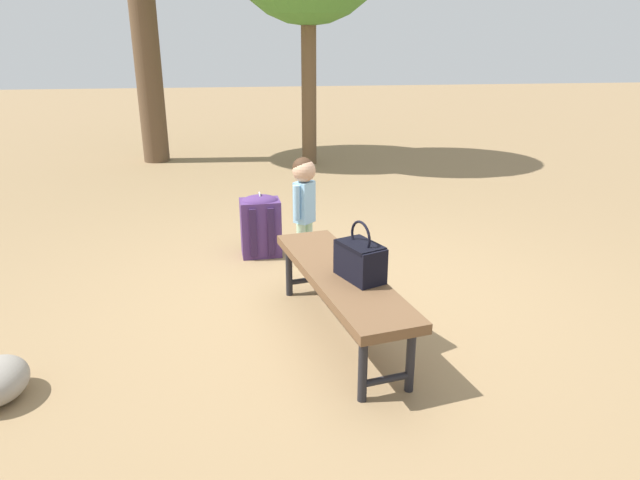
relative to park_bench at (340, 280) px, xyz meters
name	(u,v)px	position (x,y,z in m)	size (l,w,h in m)	color
ground_plane	(334,298)	(0.55, -0.06, -0.39)	(40.00, 40.00, 0.00)	#8C704C
park_bench	(340,280)	(0.00, 0.00, 0.00)	(1.65, 0.69, 0.45)	brown
handbag	(360,259)	(-0.12, -0.10, 0.18)	(0.36, 0.29, 0.37)	black
child_standing	(304,195)	(1.21, 0.09, 0.23)	(0.20, 0.20, 0.94)	#B2D8B2
backpack_large	(261,224)	(1.55, 0.44, -0.10)	(0.32, 0.36, 0.58)	#4C2D66
backpack_small	(344,267)	(0.80, -0.17, -0.24)	(0.21, 0.22, 0.30)	#4C2D66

